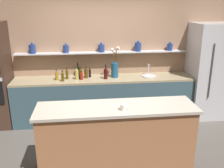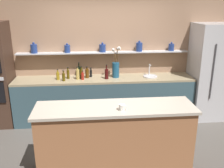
% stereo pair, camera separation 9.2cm
% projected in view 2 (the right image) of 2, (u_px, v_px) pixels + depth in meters
% --- Properties ---
extents(ground_plane, '(12.00, 12.00, 0.00)m').
position_uv_depth(ground_plane, '(112.00, 151.00, 4.23)').
color(ground_plane, '#4C4742').
extents(back_wall_unit, '(5.20, 0.28, 2.60)m').
position_uv_depth(back_wall_unit, '(105.00, 56.00, 5.33)').
color(back_wall_unit, '#937056').
rests_on(back_wall_unit, ground_plane).
extents(back_counter_unit, '(3.65, 0.62, 0.92)m').
position_uv_depth(back_counter_unit, '(105.00, 99.00, 5.25)').
color(back_counter_unit, '#334C56').
rests_on(back_counter_unit, ground_plane).
extents(island_counter, '(2.23, 0.61, 1.02)m').
position_uv_depth(island_counter, '(115.00, 139.00, 3.61)').
color(island_counter, '#99603D').
rests_on(island_counter, ground_plane).
extents(refrigerator, '(0.79, 0.73, 2.00)m').
position_uv_depth(refrigerator, '(211.00, 72.00, 5.25)').
color(refrigerator, '#B7B7BC').
rests_on(refrigerator, ground_plane).
extents(flower_vase, '(0.19, 0.15, 0.64)m').
position_uv_depth(flower_vase, '(116.00, 68.00, 5.10)').
color(flower_vase, navy).
rests_on(flower_vase, back_counter_unit).
extents(sink_fixture, '(0.29, 0.29, 0.25)m').
position_uv_depth(sink_fixture, '(150.00, 75.00, 5.20)').
color(sink_fixture, '#B7B7BC').
rests_on(sink_fixture, back_counter_unit).
extents(bottle_oil_0, '(0.06, 0.06, 0.22)m').
position_uv_depth(bottle_oil_0, '(64.00, 77.00, 4.89)').
color(bottle_oil_0, '#47380A').
rests_on(bottle_oil_0, back_counter_unit).
extents(bottle_oil_1, '(0.06, 0.06, 0.24)m').
position_uv_depth(bottle_oil_1, '(82.00, 74.00, 5.06)').
color(bottle_oil_1, '#47380A').
rests_on(bottle_oil_1, back_counter_unit).
extents(bottle_sauce_2, '(0.05, 0.05, 0.20)m').
position_uv_depth(bottle_sauce_2, '(91.00, 73.00, 5.16)').
color(bottle_sauce_2, black).
rests_on(bottle_sauce_2, back_counter_unit).
extents(bottle_oil_3, '(0.06, 0.06, 0.21)m').
position_uv_depth(bottle_oil_3, '(58.00, 76.00, 4.97)').
color(bottle_oil_3, olive).
rests_on(bottle_oil_3, back_counter_unit).
extents(bottle_wine_4, '(0.08, 0.08, 0.29)m').
position_uv_depth(bottle_wine_4, '(107.00, 74.00, 5.02)').
color(bottle_wine_4, '#380C0C').
rests_on(bottle_wine_4, back_counter_unit).
extents(bottle_spirit_5, '(0.07, 0.07, 0.26)m').
position_uv_depth(bottle_spirit_5, '(78.00, 74.00, 4.99)').
color(bottle_spirit_5, tan).
rests_on(bottle_spirit_5, back_counter_unit).
extents(bottle_oil_6, '(0.05, 0.05, 0.24)m').
position_uv_depth(bottle_oil_6, '(68.00, 74.00, 5.03)').
color(bottle_oil_6, '#47380A').
rests_on(bottle_oil_6, back_counter_unit).
extents(bottle_sauce_7, '(0.06, 0.06, 0.18)m').
position_uv_depth(bottle_sauce_7, '(83.00, 76.00, 4.98)').
color(bottle_sauce_7, maroon).
rests_on(bottle_sauce_7, back_counter_unit).
extents(bottle_spirit_8, '(0.08, 0.08, 0.24)m').
position_uv_depth(bottle_spirit_8, '(87.00, 73.00, 5.10)').
color(bottle_spirit_8, '#4C2D0C').
rests_on(bottle_spirit_8, back_counter_unit).
extents(bottle_wine_9, '(0.07, 0.07, 0.30)m').
position_uv_depth(bottle_wine_9, '(79.00, 71.00, 5.21)').
color(bottle_wine_9, black).
rests_on(bottle_wine_9, back_counter_unit).
extents(coffee_mug, '(0.10, 0.08, 0.09)m').
position_uv_depth(coffee_mug, '(122.00, 107.00, 3.32)').
color(coffee_mug, silver).
rests_on(coffee_mug, island_counter).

